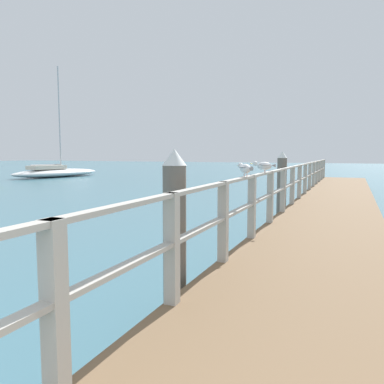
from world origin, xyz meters
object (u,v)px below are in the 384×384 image
(seagull_foreground, at_px, (245,168))
(seagull_background, at_px, (264,165))
(dock_piling_near, at_px, (175,232))
(dock_piling_far, at_px, (282,185))
(boat_0, at_px, (56,172))

(seagull_foreground, distance_m, seagull_background, 1.43)
(dock_piling_near, relative_size, seagull_foreground, 5.14)
(dock_piling_far, relative_size, boat_0, 0.23)
(boat_0, bearing_deg, dock_piling_far, -22.60)
(seagull_foreground, bearing_deg, dock_piling_far, 52.74)
(seagull_background, bearing_deg, dock_piling_near, 154.46)
(dock_piling_near, bearing_deg, boat_0, 134.17)
(seagull_background, relative_size, boat_0, 0.05)
(seagull_foreground, bearing_deg, seagull_background, 49.11)
(dock_piling_near, relative_size, dock_piling_far, 1.00)
(dock_piling_far, bearing_deg, seagull_background, -85.07)
(dock_piling_near, distance_m, seagull_foreground, 2.01)
(seagull_foreground, xyz_separation_m, boat_0, (-20.74, 19.12, -1.31))
(dock_piling_near, height_order, seagull_foreground, dock_piling_near)
(dock_piling_near, relative_size, boat_0, 0.23)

